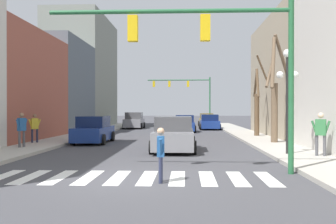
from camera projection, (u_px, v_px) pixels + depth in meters
ground_plane at (130, 181)px, 11.36m from camera, size 240.00×240.00×0.00m
building_row_left at (23, 63)px, 29.71m from camera, size 6.00×47.51×12.87m
crosswalk_stripes at (133, 178)px, 11.88m from camera, size 8.55×2.60×0.01m
traffic_signal_near at (214, 44)px, 12.65m from camera, size 7.92×0.28×5.65m
traffic_signal_far at (187, 89)px, 55.43m from camera, size 8.89×0.28×6.64m
street_lamp_right_corner at (287, 80)px, 17.01m from camera, size 0.95×0.36×4.54m
car_at_intersection at (94, 130)px, 24.22m from camera, size 2.01×4.63×1.66m
car_parked_right_far at (206, 120)px, 48.36m from camera, size 1.96×4.65×1.60m
car_parked_right_mid at (174, 135)px, 19.52m from camera, size 2.18×4.78×1.72m
car_driving_toward_lane at (134, 121)px, 42.72m from camera, size 2.11×4.24×1.77m
car_parked_left_near at (185, 124)px, 36.12m from camera, size 2.01×4.31×1.56m
car_parked_left_mid at (209, 122)px, 40.83m from camera, size 2.11×4.77×1.55m
pedestrian_on_right_sidewalk at (161, 150)px, 11.09m from camera, size 0.21×0.67×1.55m
pedestrian_crossing_street at (321, 130)px, 16.22m from camera, size 0.73×0.42×1.79m
pedestrian_near_right_corner at (35, 126)px, 22.78m from camera, size 0.62×0.50×1.66m
pedestrian_on_left_sidewalk at (22, 127)px, 19.96m from camera, size 0.36×0.74×1.76m
street_tree_left_near at (258, 104)px, 28.86m from camera, size 1.68×2.44×5.94m
street_tree_left_mid at (275, 94)px, 22.89m from camera, size 2.28×2.86×6.37m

